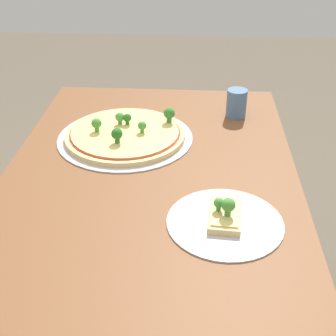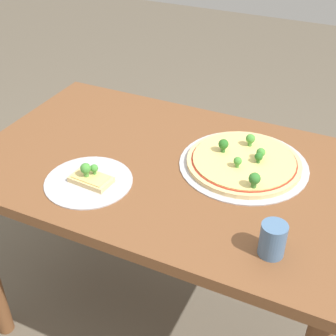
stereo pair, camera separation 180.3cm
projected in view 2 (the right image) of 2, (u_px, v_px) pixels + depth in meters
name	position (u px, v px, depth m)	size (l,w,h in m)	color
ground_plane	(168.00, 316.00, 1.88)	(8.00, 8.00, 0.00)	brown
dining_table	(168.00, 190.00, 1.52)	(1.21, 0.77, 0.74)	brown
pizza_tray_whole	(244.00, 162.00, 1.44)	(0.40, 0.40, 0.07)	#B7B7BC
pizza_tray_slice	(89.00, 179.00, 1.37)	(0.26, 0.26, 0.07)	#B7B7BC
drinking_cup	(273.00, 240.00, 1.11)	(0.06, 0.06, 0.09)	#4C7099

